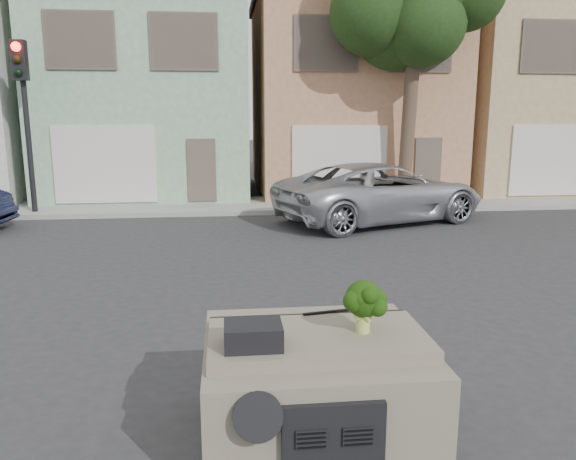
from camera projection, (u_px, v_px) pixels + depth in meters
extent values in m
plane|color=#303033|center=(282.00, 324.00, 8.22)|extent=(120.00, 120.00, 0.00)
cube|color=gray|center=(250.00, 205.00, 18.43)|extent=(40.00, 3.00, 0.15)
cube|color=#8AB58F|center=(152.00, 94.00, 21.19)|extent=(7.20, 8.20, 7.55)
cube|color=tan|center=(346.00, 94.00, 22.00)|extent=(7.20, 8.20, 7.55)
cube|color=tan|center=(527.00, 95.00, 22.81)|extent=(7.20, 8.20, 7.55)
imported|color=#B1B2B8|center=(380.00, 222.00, 16.03)|extent=(6.65, 4.75, 1.68)
cube|color=black|center=(26.00, 130.00, 16.25)|extent=(0.40, 0.40, 5.10)
cube|color=#1C3512|center=(410.00, 74.00, 17.44)|extent=(4.40, 4.00, 8.50)
cube|color=#766E5B|center=(315.00, 385.00, 5.19)|extent=(2.00, 1.80, 1.12)
cube|color=black|center=(253.00, 335.00, 4.65)|extent=(0.48, 0.38, 0.20)
cube|color=black|center=(338.00, 311.00, 5.47)|extent=(0.69, 0.15, 0.02)
cube|color=black|center=(364.00, 306.00, 4.93)|extent=(0.49, 0.49, 0.49)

